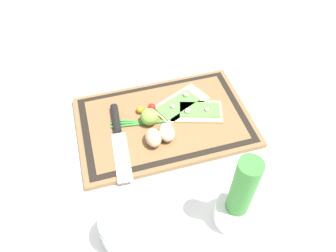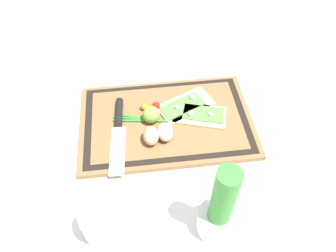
# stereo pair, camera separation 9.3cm
# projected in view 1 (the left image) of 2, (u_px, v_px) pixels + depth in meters

# --- Properties ---
(ground_plane) EXTENTS (6.00, 6.00, 0.00)m
(ground_plane) POSITION_uv_depth(u_px,v_px,m) (164.00, 124.00, 0.98)
(ground_plane) COLOR white
(cutting_board) EXTENTS (0.51, 0.33, 0.02)m
(cutting_board) POSITION_uv_depth(u_px,v_px,m) (164.00, 122.00, 0.97)
(cutting_board) COLOR brown
(cutting_board) RESTS_ON ground_plane
(pizza_slice_near) EXTENTS (0.19, 0.15, 0.02)m
(pizza_slice_near) POSITION_uv_depth(u_px,v_px,m) (180.00, 104.00, 1.00)
(pizza_slice_near) COLOR #DBBC7F
(pizza_slice_near) RESTS_ON cutting_board
(pizza_slice_far) EXTENTS (0.17, 0.13, 0.02)m
(pizza_slice_far) POSITION_uv_depth(u_px,v_px,m) (197.00, 111.00, 0.98)
(pizza_slice_far) COLOR #DBBC7F
(pizza_slice_far) RESTS_ON cutting_board
(knife) EXTENTS (0.05, 0.26, 0.02)m
(knife) POSITION_uv_depth(u_px,v_px,m) (117.00, 129.00, 0.93)
(knife) COLOR silver
(knife) RESTS_ON cutting_board
(egg_brown) EXTENTS (0.04, 0.06, 0.04)m
(egg_brown) POSITION_uv_depth(u_px,v_px,m) (153.00, 138.00, 0.89)
(egg_brown) COLOR tan
(egg_brown) RESTS_ON cutting_board
(egg_pink) EXTENTS (0.04, 0.06, 0.04)m
(egg_pink) POSITION_uv_depth(u_px,v_px,m) (167.00, 132.00, 0.91)
(egg_pink) COLOR beige
(egg_pink) RESTS_ON cutting_board
(lime) EXTENTS (0.05, 0.05, 0.05)m
(lime) POSITION_uv_depth(u_px,v_px,m) (150.00, 117.00, 0.94)
(lime) COLOR #7FB742
(lime) RESTS_ON cutting_board
(cherry_tomato_red) EXTENTS (0.02, 0.02, 0.02)m
(cherry_tomato_red) POSITION_uv_depth(u_px,v_px,m) (152.00, 107.00, 0.98)
(cherry_tomato_red) COLOR red
(cherry_tomato_red) RESTS_ON cutting_board
(cherry_tomato_yellow) EXTENTS (0.02, 0.02, 0.02)m
(cherry_tomato_yellow) POSITION_uv_depth(u_px,v_px,m) (140.00, 110.00, 0.98)
(cherry_tomato_yellow) COLOR orange
(cherry_tomato_yellow) RESTS_ON cutting_board
(scallion_bunch) EXTENTS (0.31, 0.10, 0.01)m
(scallion_bunch) POSITION_uv_depth(u_px,v_px,m) (165.00, 121.00, 0.96)
(scallion_bunch) COLOR #388433
(scallion_bunch) RESTS_ON cutting_board
(herb_pot) EXTENTS (0.09, 0.09, 0.24)m
(herb_pot) POSITION_uv_depth(u_px,v_px,m) (238.00, 203.00, 0.73)
(herb_pot) COLOR white
(herb_pot) RESTS_ON ground_plane
(sauce_jar) EXTENTS (0.09, 0.09, 0.10)m
(sauce_jar) POSITION_uv_depth(u_px,v_px,m) (121.00, 231.00, 0.73)
(sauce_jar) COLOR silver
(sauce_jar) RESTS_ON ground_plane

